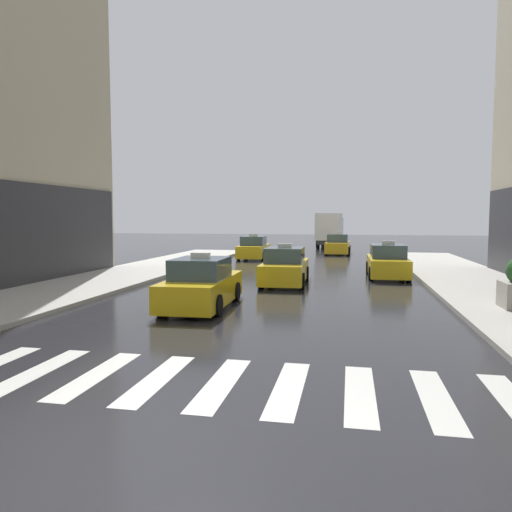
{
  "coord_description": "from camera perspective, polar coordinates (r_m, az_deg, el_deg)",
  "views": [
    {
      "loc": [
        2.79,
        -4.93,
        2.92
      ],
      "look_at": [
        0.25,
        8.0,
        1.86
      ],
      "focal_mm": 33.42,
      "sensor_mm": 36.0,
      "label": 1
    }
  ],
  "objects": [
    {
      "name": "box_truck",
      "position": [
        47.38,
        8.84,
        3.23
      ],
      "size": [
        2.57,
        7.63,
        3.35
      ],
      "color": "#2D2D2D",
      "rests_on": "ground"
    },
    {
      "name": "taxi_second",
      "position": [
        21.11,
        3.47,
        -1.39
      ],
      "size": [
        2.01,
        4.58,
        1.8
      ],
      "color": "yellow",
      "rests_on": "ground"
    },
    {
      "name": "taxi_fourth",
      "position": [
        34.15,
        -0.27,
        0.89
      ],
      "size": [
        2.03,
        4.59,
        1.8
      ],
      "color": "yellow",
      "rests_on": "ground"
    },
    {
      "name": "ground_plane",
      "position": [
        6.37,
        -17.73,
        -22.9
      ],
      "size": [
        160.0,
        160.0,
        0.0
      ],
      "primitive_type": "plane",
      "color": "#26262B"
    },
    {
      "name": "taxi_third",
      "position": [
        24.31,
        15.47,
        -0.77
      ],
      "size": [
        1.96,
        4.56,
        1.8
      ],
      "color": "yellow",
      "rests_on": "ground"
    },
    {
      "name": "taxi_lead",
      "position": [
        15.65,
        -6.55,
        -3.51
      ],
      "size": [
        2.03,
        4.59,
        1.8
      ],
      "color": "yellow",
      "rests_on": "ground"
    },
    {
      "name": "taxi_fifth",
      "position": [
        39.13,
        9.77,
        1.29
      ],
      "size": [
        2.04,
        4.59,
        1.8
      ],
      "color": "gold",
      "rests_on": "ground"
    },
    {
      "name": "crosswalk_markings",
      "position": [
        8.89,
        -8.06,
        -14.59
      ],
      "size": [
        11.3,
        2.8,
        0.01
      ],
      "color": "silver",
      "rests_on": "ground"
    }
  ]
}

